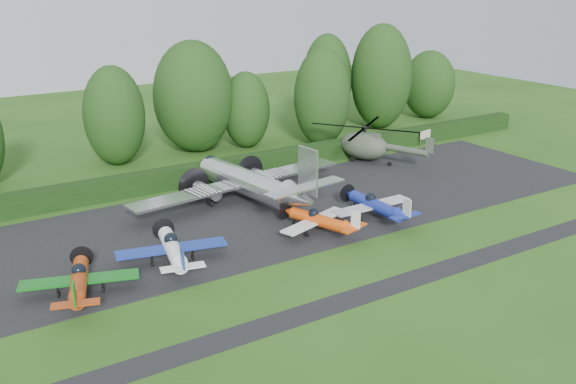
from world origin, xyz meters
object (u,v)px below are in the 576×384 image
light_plane_white (173,249)px  light_plane_orange (319,220)px  transport_plane (248,183)px  helicopter (365,143)px  light_plane_red (79,281)px  light_plane_blue (375,205)px  sign_board (428,134)px

light_plane_white → light_plane_orange: size_ratio=1.12×
transport_plane → helicopter: (17.22, 5.02, 0.12)m
light_plane_red → helicopter: 37.94m
light_plane_white → light_plane_blue: size_ratio=1.03×
transport_plane → light_plane_white: 13.70m
transport_plane → light_plane_blue: transport_plane is taller
light_plane_white → helicopter: bearing=13.4°
transport_plane → light_plane_white: bearing=-134.2°
light_plane_orange → sign_board: light_plane_orange is taller
transport_plane → light_plane_white: size_ratio=2.65×
helicopter → light_plane_blue: bearing=-104.2°
transport_plane → light_plane_blue: (7.18, -9.10, -0.74)m
light_plane_white → light_plane_blue: light_plane_white is taller
light_plane_orange → sign_board: (27.08, 16.05, 0.07)m
light_plane_white → light_plane_blue: 17.96m
light_plane_red → sign_board: (46.17, 16.66, 0.00)m
light_plane_red → transport_plane: bearing=11.3°
light_plane_blue → sign_board: bearing=37.7°
light_plane_white → sign_board: 42.12m
helicopter → sign_board: 11.44m
light_plane_red → light_plane_white: bearing=-6.8°
helicopter → light_plane_red: bearing=-135.8°
light_plane_orange → light_plane_blue: light_plane_blue is taller
transport_plane → sign_board: 29.30m
helicopter → light_plane_orange: bearing=-116.9°
transport_plane → light_plane_blue: size_ratio=2.73×
light_plane_red → sign_board: 49.09m
light_plane_orange → light_plane_white: bearing=-165.5°
light_plane_red → sign_board: size_ratio=2.50×
light_plane_blue → sign_board: size_ratio=2.55×
light_plane_orange → helicopter: 21.28m
helicopter → transport_plane: bearing=-142.6°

